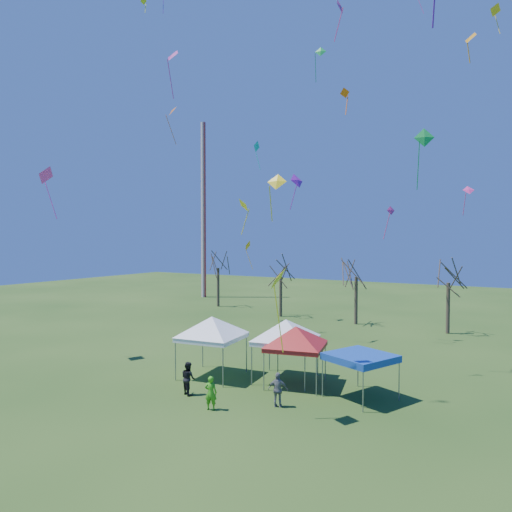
{
  "coord_description": "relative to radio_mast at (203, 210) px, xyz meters",
  "views": [
    {
      "loc": [
        11.45,
        -18.87,
        8.22
      ],
      "look_at": [
        -1.26,
        3.0,
        7.33
      ],
      "focal_mm": 32.0,
      "sensor_mm": 36.0,
      "label": 1
    }
  ],
  "objects": [
    {
      "name": "ground",
      "position": [
        28.0,
        -34.0,
        -12.5
      ],
      "size": [
        140.0,
        140.0,
        0.0
      ],
      "primitive_type": "plane",
      "color": "#244717",
      "rests_on": "ground"
    },
    {
      "name": "radio_mast",
      "position": [
        0.0,
        0.0,
        0.0
      ],
      "size": [
        0.7,
        0.7,
        25.0
      ],
      "primitive_type": "cylinder",
      "color": "silver",
      "rests_on": "ground"
    },
    {
      "name": "tree_0",
      "position": [
        7.15,
        -6.62,
        -6.01
      ],
      "size": [
        3.83,
        3.83,
        8.44
      ],
      "color": "#3D2D21",
      "rests_on": "ground"
    },
    {
      "name": "tree_1",
      "position": [
        17.23,
        -9.35,
        -6.71
      ],
      "size": [
        3.42,
        3.42,
        7.54
      ],
      "color": "#3D2D21",
      "rests_on": "ground"
    },
    {
      "name": "tree_2",
      "position": [
        25.63,
        -9.62,
        -6.21
      ],
      "size": [
        3.71,
        3.71,
        8.18
      ],
      "color": "#3D2D21",
      "rests_on": "ground"
    },
    {
      "name": "tree_3",
      "position": [
        34.03,
        -9.96,
        -6.42
      ],
      "size": [
        3.59,
        3.59,
        7.91
      ],
      "color": "#3D2D21",
      "rests_on": "ground"
    },
    {
      "name": "tent_white_west",
      "position": [
        23.47,
        -30.65,
        -9.12
      ],
      "size": [
        4.72,
        4.72,
        4.19
      ],
      "rotation": [
        0.0,
        0.0,
        0.12
      ],
      "color": "gray",
      "rests_on": "ground"
    },
    {
      "name": "tent_white_mid",
      "position": [
        27.67,
        -29.11,
        -9.16
      ],
      "size": [
        4.63,
        4.63,
        4.14
      ],
      "rotation": [
        0.0,
        0.0,
        0.16
      ],
      "color": "gray",
      "rests_on": "ground"
    },
    {
      "name": "tent_red",
      "position": [
        28.55,
        -29.62,
        -9.38
      ],
      "size": [
        4.29,
        4.29,
        3.87
      ],
      "rotation": [
        0.0,
        0.0,
        0.21
      ],
      "color": "gray",
      "rests_on": "ground"
    },
    {
      "name": "tent_blue",
      "position": [
        32.38,
        -29.93,
        -10.37
      ],
      "size": [
        3.89,
        3.89,
        2.32
      ],
      "rotation": [
        0.0,
        0.0,
        -0.42
      ],
      "color": "gray",
      "rests_on": "ground"
    },
    {
      "name": "person_dark",
      "position": [
        24.27,
        -33.93,
        -11.63
      ],
      "size": [
        1.04,
        0.94,
        1.74
      ],
      "primitive_type": "imported",
      "rotation": [
        0.0,
        0.0,
        2.73
      ],
      "color": "black",
      "rests_on": "ground"
    },
    {
      "name": "person_grey",
      "position": [
        29.24,
        -33.14,
        -11.65
      ],
      "size": [
        1.07,
        0.7,
        1.7
      ],
      "primitive_type": "imported",
      "rotation": [
        0.0,
        0.0,
        3.46
      ],
      "color": "slate",
      "rests_on": "ground"
    },
    {
      "name": "person_green",
      "position": [
        26.61,
        -35.12,
        -11.68
      ],
      "size": [
        0.7,
        0.58,
        1.65
      ],
      "primitive_type": "imported",
      "rotation": [
        0.0,
        0.0,
        3.49
      ],
      "color": "green",
      "rests_on": "ground"
    },
    {
      "name": "kite_15",
      "position": [
        36.71,
        -23.29,
        7.5
      ],
      "size": [
        1.07,
        1.04,
        1.81
      ],
      "rotation": [
        0.0,
        0.0,
        5.56
      ],
      "color": "orange",
      "rests_on": "ground"
    },
    {
      "name": "kite_18",
      "position": [
        30.19,
        -26.3,
        4.49
      ],
      "size": [
        0.69,
        0.41,
        1.68
      ],
      "rotation": [
        0.0,
        0.0,
        2.98
      ],
      "color": "#FF660D",
      "rests_on": "ground"
    },
    {
      "name": "kite_13",
      "position": [
        15.56,
        -13.48,
        -4.85
      ],
      "size": [
        0.85,
        1.24,
        3.0
      ],
      "rotation": [
        0.0,
        0.0,
        4.86
      ],
      "color": "#EDA419",
      "rests_on": "ground"
    },
    {
      "name": "kite_20",
      "position": [
        16.02,
        -28.41,
        12.61
      ],
      "size": [
        0.52,
        0.43,
        1.09
      ],
      "rotation": [
        0.0,
        0.0,
        3.66
      ],
      "color": "yellow",
      "rests_on": "ground"
    },
    {
      "name": "kite_6",
      "position": [
        37.25,
        -8.81,
        15.16
      ],
      "size": [
        1.28,
        1.3,
        2.57
      ],
      "rotation": [
        0.0,
        0.0,
        3.96
      ],
      "color": "yellow",
      "rests_on": "ground"
    },
    {
      "name": "kite_24",
      "position": [
        29.6,
        -25.55,
        10.08
      ],
      "size": [
        0.6,
        1.04,
        2.69
      ],
      "rotation": [
        0.0,
        0.0,
        1.53
      ],
      "color": "#E83384",
      "rests_on": "ground"
    },
    {
      "name": "kite_8",
      "position": [
        17.29,
        -26.85,
        9.15
      ],
      "size": [
        1.39,
        1.09,
        3.57
      ],
      "rotation": [
        0.0,
        0.0,
        6.05
      ],
      "color": "#CB2D91",
      "rests_on": "ground"
    },
    {
      "name": "kite_2",
      "position": [
        16.0,
        -12.44,
        5.23
      ],
      "size": [
        0.63,
        1.16,
        2.92
      ],
      "rotation": [
        0.0,
        0.0,
        4.71
      ],
      "color": "#0DC4B3",
      "rests_on": "ground"
    },
    {
      "name": "kite_5",
      "position": [
        29.96,
        -34.6,
        -6.07
      ],
      "size": [
        1.05,
        1.37,
        3.95
      ],
      "rotation": [
        0.0,
        0.0,
        4.94
      ],
      "color": "yellow",
      "rests_on": "ground"
    },
    {
      "name": "kite_14",
      "position": [
        11.07,
        -32.89,
        0.18
      ],
      "size": [
        1.18,
        1.56,
        3.67
      ],
      "rotation": [
        0.0,
        0.0,
        4.96
      ],
      "color": "#FF38CA",
      "rests_on": "ground"
    },
    {
      "name": "kite_1",
      "position": [
        25.03,
        -29.48,
        -2.18
      ],
      "size": [
        1.2,
        1.16,
        2.24
      ],
      "rotation": [
        0.0,
        0.0,
        2.44
      ],
      "color": "yellow",
      "rests_on": "ground"
    },
    {
      "name": "kite_19",
      "position": [
        35.85,
        -13.59,
        -0.4
      ],
      "size": [
        1.08,
        0.95,
        2.38
      ],
      "rotation": [
        0.0,
        0.0,
        0.42
      ],
      "color": "#F7378D",
      "rests_on": "ground"
    },
    {
      "name": "kite_22",
      "position": [
        30.46,
        -16.08,
        -2.03
      ],
      "size": [
        0.9,
        0.95,
        2.67
      ],
      "rotation": [
        0.0,
        0.0,
        0.9
      ],
      "color": "#D52F84",
      "rests_on": "ground"
    },
    {
      "name": "kite_11",
      "position": [
        23.82,
        -19.43,
        0.5
      ],
      "size": [
        1.18,
        1.54,
        2.98
      ],
      "rotation": [
        0.0,
        0.0,
        1.22
      ],
      "color": "purple",
      "rests_on": "ground"
    },
    {
      "name": "kite_27",
      "position": [
        29.26,
        -33.35,
        -1.5
      ],
      "size": [
        1.07,
        0.8,
        2.33
      ],
      "rotation": [
        0.0,
        0.0,
        0.26
      ],
      "color": "yellow",
      "rests_on": "ground"
    },
    {
      "name": "kite_26",
      "position": [
        25.23,
        -18.08,
        10.85
      ],
      "size": [
        1.01,
        0.84,
        2.75
      ],
      "rotation": [
        0.0,
        0.0,
        0.3
      ],
      "color": "green",
      "rests_on": "ground"
    },
    {
      "name": "kite_7",
      "position": [
        12.69,
        -21.52,
        7.06
      ],
      "size": [
        1.41,
        1.33,
        3.32
      ],
      "rotation": [
        0.0,
        0.0,
        5.7
      ],
      "color": "orange",
      "rests_on": "ground"
    },
    {
      "name": "kite_17",
      "position": [
        34.9,
        -27.15,
        1.14
      ],
      "size": [
        1.09,
        0.72,
        3.29
      ],
      "rotation": [
        0.0,
        0.0,
        0.35
      ],
      "color": "green",
      "rests_on": "ground"
    }
  ]
}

